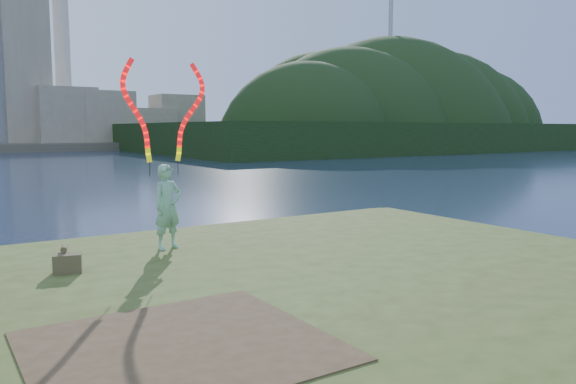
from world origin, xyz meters
TOP-DOWN VIEW (x-y plane):
  - ground at (0.00, 0.00)m, footprint 320.00×320.00m
  - grassy_knoll at (0.00, -2.30)m, footprint 20.00×18.00m
  - dirt_patch at (-2.20, -3.20)m, footprint 3.20×3.00m
  - wooded_hill at (59.57, 59.96)m, footprint 78.00×50.00m
  - woman_with_ribbons at (-0.41, 1.84)m, footprint 2.02×0.68m
  - canvas_bag at (-2.55, 0.91)m, footprint 0.52×0.58m

SIDE VIEW (x-z plane):
  - ground at x=0.00m, z-range 0.00..0.00m
  - wooded_hill at x=59.57m, z-range -31.34..31.66m
  - grassy_knoll at x=0.00m, z-range -0.06..0.74m
  - dirt_patch at x=-2.20m, z-range 0.80..0.82m
  - canvas_bag at x=-2.55m, z-range 0.76..1.20m
  - woman_with_ribbons at x=-0.41m, z-range 0.15..4.24m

